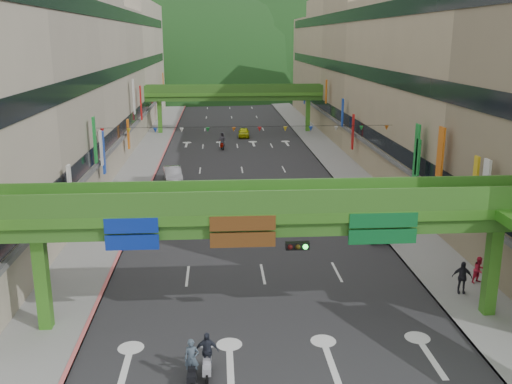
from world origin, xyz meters
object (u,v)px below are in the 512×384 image
at_px(scooter_rider_mid, 315,207).
at_px(overpass_near, 294,227).
at_px(scooter_rider_near, 192,364).
at_px(pedestrian_red, 479,272).
at_px(car_silver, 173,175).
at_px(car_yellow, 244,133).

bearing_deg(scooter_rider_mid, overpass_near, -103.10).
bearing_deg(scooter_rider_near, pedestrian_red, 28.40).
relative_size(scooter_rider_mid, pedestrian_red, 1.17).
bearing_deg(car_silver, car_yellow, 63.20).
xyz_separation_m(overpass_near, car_yellow, (0.25, 55.55, -4.54)).
distance_m(scooter_rider_mid, pedestrian_red, 14.98).
bearing_deg(scooter_rider_mid, car_yellow, 95.68).
relative_size(overpass_near, scooter_rider_near, 13.96).
height_order(car_silver, pedestrian_red, pedestrian_red).
distance_m(car_silver, car_yellow, 27.19).
bearing_deg(car_silver, scooter_rider_near, -93.87).
distance_m(overpass_near, car_yellow, 55.74).
bearing_deg(pedestrian_red, scooter_rider_mid, 97.27).
bearing_deg(pedestrian_red, scooter_rider_near, -173.15).
height_order(overpass_near, scooter_rider_near, overpass_near).
bearing_deg(overpass_near, pedestrian_red, 20.71).
distance_m(scooter_rider_near, car_silver, 34.15).
relative_size(car_silver, car_yellow, 1.19).
distance_m(scooter_rider_mid, car_yellow, 38.36).
height_order(overpass_near, car_yellow, overpass_near).
height_order(overpass_near, pedestrian_red, overpass_near).
distance_m(overpass_near, car_silver, 30.98).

